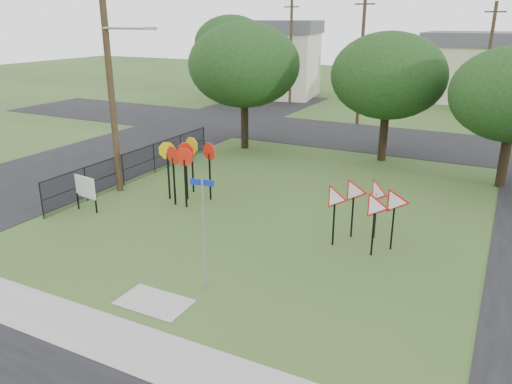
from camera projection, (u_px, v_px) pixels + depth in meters
ground at (202, 266)px, 15.69m from camera, size 140.00×140.00×0.00m
sidewalk at (108, 338)px, 12.16m from camera, size 30.00×1.60×0.02m
planting_strip at (70, 367)px, 11.15m from camera, size 30.00×0.80×0.02m
street_left at (123, 151)px, 29.25m from camera, size 8.00×50.00×0.02m
street_far at (369, 138)px, 32.50m from camera, size 60.00×8.00×0.02m
curb_pad at (154, 302)px, 13.67m from camera, size 2.00×1.20×0.02m
street_name_sign at (204, 228)px, 13.81m from camera, size 0.67×0.16×3.30m
stop_sign_cluster at (185, 158)px, 20.80m from camera, size 2.37×1.96×2.52m
yield_sign_cluster at (367, 200)px, 16.65m from camera, size 2.82×1.75×2.20m
info_board at (85, 188)px, 19.85m from camera, size 1.17×0.20×1.46m
utility_pole_main at (110, 73)px, 20.86m from camera, size 3.55×0.33×10.00m
far_pole_a at (361, 60)px, 35.21m from camera, size 1.40×0.24×9.00m
far_pole_b at (488, 64)px, 35.21m from camera, size 1.40×0.24×8.50m
far_pole_c at (291, 52)px, 43.69m from camera, size 1.40×0.24×9.00m
fence_run at (139, 163)px, 23.95m from camera, size 0.05×11.55×1.50m
house_left at (269, 58)px, 49.09m from camera, size 10.58×8.88×7.20m
house_mid at (471, 66)px, 46.56m from camera, size 8.40×8.40×6.20m
tree_near_left at (244, 65)px, 28.44m from camera, size 6.40×6.40×7.27m
tree_near_mid at (388, 76)px, 25.94m from camera, size 6.00×6.00×6.80m
tree_far_left at (231, 44)px, 46.09m from camera, size 6.80×6.80×7.73m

